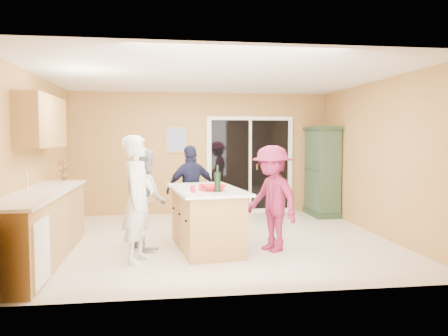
{
  "coord_description": "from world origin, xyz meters",
  "views": [
    {
      "loc": [
        -0.81,
        -6.89,
        1.64
      ],
      "look_at": [
        0.15,
        0.1,
        1.15
      ],
      "focal_mm": 35.0,
      "sensor_mm": 36.0,
      "label": 1
    }
  ],
  "objects": [
    {
      "name": "woman_navy",
      "position": [
        -0.35,
        0.5,
        0.76
      ],
      "size": [
        0.95,
        0.6,
        1.51
      ],
      "primitive_type": "imported",
      "rotation": [
        0.0,
        0.0,
        3.42
      ],
      "color": "#171834",
      "rests_on": "floor"
    },
    {
      "name": "wall_left",
      "position": [
        -2.75,
        0.0,
        1.3
      ],
      "size": [
        0.1,
        5.0,
        2.6
      ],
      "primitive_type": "cube",
      "color": "#E0A65C",
      "rests_on": "ground"
    },
    {
      "name": "floor",
      "position": [
        0.0,
        0.0,
        0.0
      ],
      "size": [
        5.5,
        5.5,
        0.0
      ],
      "primitive_type": "plane",
      "color": "#EEE6CE",
      "rests_on": "ground"
    },
    {
      "name": "woman_grey",
      "position": [
        -1.1,
        -0.38,
        0.75
      ],
      "size": [
        0.78,
        0.88,
        1.5
      ],
      "primitive_type": "imported",
      "rotation": [
        0.0,
        0.0,
        1.92
      ],
      "color": "#98989B",
      "rests_on": "floor"
    },
    {
      "name": "ceiling",
      "position": [
        0.0,
        0.0,
        2.6
      ],
      "size": [
        5.5,
        5.0,
        0.1
      ],
      "primitive_type": "cube",
      "color": "white",
      "rests_on": "wall_back"
    },
    {
      "name": "left_cabinet_run",
      "position": [
        -2.45,
        -1.05,
        0.46
      ],
      "size": [
        0.65,
        3.05,
        1.24
      ],
      "color": "#A97A41",
      "rests_on": "floor"
    },
    {
      "name": "wall_front",
      "position": [
        0.0,
        -2.5,
        1.3
      ],
      "size": [
        5.5,
        0.1,
        2.6
      ],
      "primitive_type": "cube",
      "color": "#E0A65C",
      "rests_on": "ground"
    },
    {
      "name": "green_hutch",
      "position": [
        2.49,
        1.9,
        0.91
      ],
      "size": [
        0.54,
        1.02,
        1.87
      ],
      "color": "#243A25",
      "rests_on": "floor"
    },
    {
      "name": "framed_picture",
      "position": [
        -0.55,
        2.48,
        1.6
      ],
      "size": [
        0.46,
        0.04,
        0.56
      ],
      "color": "tan",
      "rests_on": "wall_back"
    },
    {
      "name": "wall_back",
      "position": [
        0.0,
        2.5,
        1.3
      ],
      "size": [
        5.5,
        0.1,
        2.6
      ],
      "primitive_type": "cube",
      "color": "#E0A65C",
      "rests_on": "ground"
    },
    {
      "name": "white_plate",
      "position": [
        -0.48,
        -0.96,
        0.91
      ],
      "size": [
        0.21,
        0.21,
        0.01
      ],
      "primitive_type": "cylinder",
      "rotation": [
        0.0,
        0.0,
        0.05
      ],
      "color": "white",
      "rests_on": "kitchen_island"
    },
    {
      "name": "wine_bottle",
      "position": [
        -0.09,
        -1.0,
        1.04
      ],
      "size": [
        0.08,
        0.08,
        0.37
      ],
      "rotation": [
        0.0,
        0.0,
        -0.09
      ],
      "color": "black",
      "rests_on": "kitchen_island"
    },
    {
      "name": "woman_white",
      "position": [
        -1.15,
        -1.11,
        0.84
      ],
      "size": [
        0.56,
        0.7,
        1.68
      ],
      "primitive_type": "imported",
      "rotation": [
        0.0,
        0.0,
        1.28
      ],
      "color": "white",
      "rests_on": "floor"
    },
    {
      "name": "woman_magenta",
      "position": [
        0.73,
        -0.78,
        0.76
      ],
      "size": [
        0.95,
        1.14,
        1.53
      ],
      "primitive_type": "imported",
      "rotation": [
        0.0,
        0.0,
        -1.11
      ],
      "color": "maroon",
      "rests_on": "floor"
    },
    {
      "name": "tumbler_near",
      "position": [
        -0.3,
        -0.85,
        0.95
      ],
      "size": [
        0.07,
        0.07,
        0.09
      ],
      "primitive_type": "cylinder",
      "rotation": [
        0.0,
        0.0,
        0.1
      ],
      "color": "red",
      "rests_on": "kitchen_island"
    },
    {
      "name": "tulip_vase",
      "position": [
        -2.45,
        0.52,
        1.12
      ],
      "size": [
        0.2,
        0.14,
        0.36
      ],
      "primitive_type": "imported",
      "rotation": [
        0.0,
        0.0,
        0.05
      ],
      "color": "maroon",
      "rests_on": "left_cabinet_run"
    },
    {
      "name": "tumbler_far",
      "position": [
        -0.43,
        -1.03,
        0.95
      ],
      "size": [
        0.08,
        0.08,
        0.1
      ],
      "primitive_type": "cylinder",
      "rotation": [
        0.0,
        0.0,
        -0.21
      ],
      "color": "red",
      "rests_on": "kitchen_island"
    },
    {
      "name": "sliding_door",
      "position": [
        1.05,
        2.46,
        1.05
      ],
      "size": [
        1.9,
        0.07,
        2.1
      ],
      "color": "white",
      "rests_on": "floor"
    },
    {
      "name": "upper_cabinets",
      "position": [
        -2.58,
        -0.2,
        1.88
      ],
      "size": [
        0.35,
        1.6,
        0.75
      ],
      "primitive_type": "cube",
      "color": "#A97A41",
      "rests_on": "wall_left"
    },
    {
      "name": "serving_bowl",
      "position": [
        -0.13,
        -0.86,
        0.94
      ],
      "size": [
        0.42,
        0.42,
        0.08
      ],
      "primitive_type": "imported",
      "rotation": [
        0.0,
        0.0,
        0.27
      ],
      "color": "red",
      "rests_on": "kitchen_island"
    },
    {
      "name": "wall_right",
      "position": [
        2.75,
        0.0,
        1.3
      ],
      "size": [
        0.1,
        5.0,
        2.6
      ],
      "primitive_type": "cube",
      "color": "#E0A65C",
      "rests_on": "ground"
    },
    {
      "name": "kitchen_island",
      "position": [
        -0.2,
        -0.56,
        0.42
      ],
      "size": [
        1.15,
        1.82,
        0.9
      ],
      "rotation": [
        0.0,
        0.0,
        0.13
      ],
      "color": "#A97A41",
      "rests_on": "floor"
    }
  ]
}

